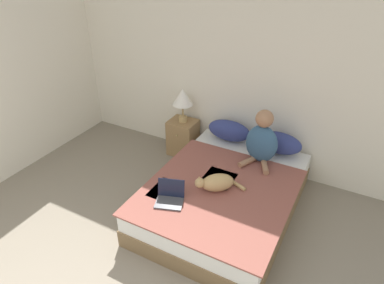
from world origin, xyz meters
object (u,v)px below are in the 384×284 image
Objects in this scene: laptop_open at (170,198)px; nightstand at (183,137)px; bed at (225,196)px; person_sitting at (262,140)px; pillow_near at (229,130)px; cat_tabby at (216,183)px; table_lamp at (183,98)px; pillow_far at (278,143)px.

laptop_open is 0.65× the size of nightstand.
bed is 0.82m from person_sitting.
person_sitting is 1.28× the size of nightstand.
pillow_near is at bearing 150.54° from person_sitting.
bed is 4.27× the size of cat_tabby.
table_lamp is (-0.69, 1.51, 0.43)m from laptop_open.
laptop_open is at bearing -115.91° from pillow_far.
laptop_open is 1.71m from table_lamp.
table_lamp is at bearing -179.65° from pillow_near.
cat_tabby is (-0.03, -0.20, 0.33)m from bed.
pillow_far reaches higher than cat_tabby.
pillow_far is at bearing 0.00° from pillow_near.
table_lamp is at bearing -85.88° from cat_tabby.
pillow_near is 0.70m from pillow_far.
table_lamp is at bearing 140.18° from bed.
person_sitting is (-0.14, -0.31, 0.16)m from pillow_far.
pillow_near is 1.70× the size of laptop_open.
pillow_near is 0.80m from nightstand.
table_lamp reaches higher than laptop_open.
laptop_open reaches higher than nightstand.
bed is at bearing -39.74° from nightstand.
person_sitting is at bearing -13.56° from nightstand.
bed is at bearing -68.96° from pillow_near.
person_sitting reaches higher than bed.
cat_tabby reaches higher than bed.
cat_tabby is at bearing -46.20° from nightstand.
cat_tabby reaches higher than nightstand.
pillow_far is 1.10× the size of nightstand.
person_sitting is (0.56, -0.31, 0.16)m from pillow_near.
nightstand is 0.65m from table_lamp.
nightstand is (-0.70, 1.51, -0.22)m from laptop_open.
pillow_far is 1.70× the size of laptop_open.
nightstand is (-1.29, 0.31, -0.47)m from person_sitting.
bed is 0.77m from laptop_open.
bed is 3.55× the size of pillow_near.
pillow_far reaches higher than nightstand.
pillow_far is at bearing 0.12° from nightstand.
table_lamp reaches higher than cat_tabby.
person_sitting is 1.34m from table_lamp.
bed is at bearing -138.20° from cat_tabby.
table_lamp is (-1.29, 0.31, 0.17)m from person_sitting.
nightstand is at bearing 163.57° from table_lamp.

